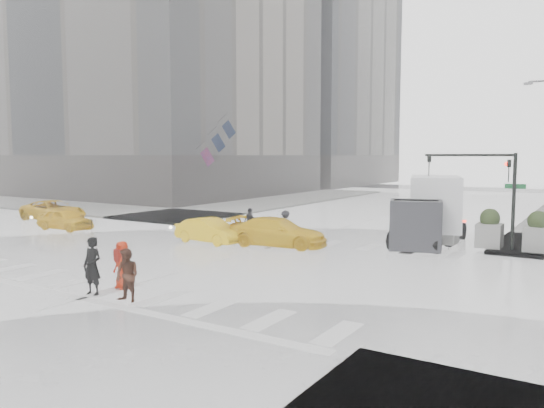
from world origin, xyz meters
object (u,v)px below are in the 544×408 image
Objects in this scene: taxi_front at (65,219)px; box_truck at (430,208)px; pedestrian_brown at (127,275)px; pedestrian_orange at (122,265)px; traffic_signal_pole at (491,181)px; taxi_mid at (210,231)px.

box_truck is at bearing -72.91° from taxi_front.
pedestrian_orange is (-1.35, 1.03, -0.00)m from pedestrian_brown.
traffic_signal_pole is at bearing -76.11° from taxi_front.
traffic_signal_pole is 16.80m from pedestrian_brown.
taxi_mid is (-12.21, -5.12, -2.59)m from traffic_signal_pole.
taxi_front is 0.59× the size of box_truck.
pedestrian_orange is 0.25× the size of box_truck.
pedestrian_orange is 9.26m from taxi_mid.
box_truck is (4.72, 15.23, 0.97)m from pedestrian_brown.
pedestrian_brown is at bearing -121.84° from taxi_front.
traffic_signal_pole is at bearing 67.33° from pedestrian_orange.
taxi_front is at bearing 145.78° from pedestrian_brown.
traffic_signal_pole is 1.20× the size of taxi_front.
pedestrian_orange is 0.42× the size of taxi_front.
pedestrian_orange reaches higher than taxi_front.
box_truck reaches higher than pedestrian_brown.
pedestrian_orange is 15.55m from taxi_front.
traffic_signal_pole is 23.31m from taxi_front.
taxi_mid is at bearing -166.07° from box_truck.
traffic_signal_pole is 2.84× the size of pedestrian_orange.
box_truck is at bearing -53.74° from taxi_mid.
traffic_signal_pole reaches higher than taxi_mid.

